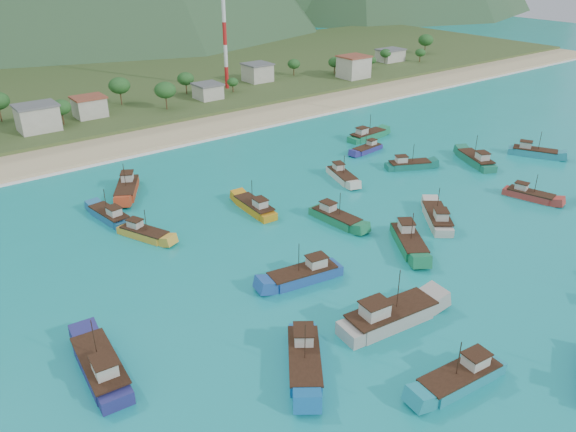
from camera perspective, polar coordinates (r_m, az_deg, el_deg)
ground at (r=88.02m, az=10.75°, el=-4.66°), size 600.00×600.00×0.00m
beach at (r=147.52m, az=-12.45°, el=7.96°), size 400.00×18.00×1.20m
land at (r=202.80m, az=-20.18°, el=11.87°), size 400.00×110.00×2.40m
surf_line at (r=139.35m, az=-10.73°, el=7.05°), size 400.00×2.50×0.08m
village at (r=168.83m, az=-14.59°, el=11.63°), size 216.70×23.72×7.26m
vegetation at (r=165.26m, az=-18.69°, el=11.02°), size 275.84×26.18×8.48m
radio_tower at (r=184.91m, az=-6.51°, el=18.99°), size 1.20×1.20×41.00m
boat_1 at (r=96.41m, az=-14.43°, el=-1.76°), size 6.35×9.89×5.64m
boat_3 at (r=117.07m, az=23.32°, el=1.92°), size 5.10×9.86×5.59m
boat_4 at (r=141.61m, az=23.68°, el=5.91°), size 7.72×10.98×6.33m
boat_5 at (r=131.53m, az=18.57°, el=5.37°), size 7.75×11.90×6.80m
boat_7 at (r=114.17m, az=-16.03°, el=2.63°), size 8.78×11.86×6.90m
boat_8 at (r=142.85m, az=8.05°, el=8.06°), size 11.26×3.96×6.55m
boat_9 at (r=67.45m, az=17.13°, el=-15.48°), size 11.46×4.42×6.61m
boat_11 at (r=66.86m, az=1.67°, el=-14.43°), size 9.83×11.64×7.01m
boat_12 at (r=101.53m, az=14.92°, el=-0.24°), size 9.63×10.87×6.65m
boat_14 at (r=81.82m, az=1.63°, el=-6.04°), size 11.71×5.13×6.69m
boat_15 at (r=92.50m, az=12.17°, el=-2.59°), size 9.17×11.62×6.86m
boat_17 at (r=98.78m, az=4.88°, el=-0.21°), size 3.97×10.74×6.21m
boat_18 at (r=104.06m, az=-17.65°, el=-0.02°), size 4.41×10.57×6.06m
boat_19 at (r=117.06m, az=5.49°, el=4.05°), size 5.74×10.35×5.87m
boat_20 at (r=133.94m, az=8.05°, el=6.72°), size 8.92×3.60×5.12m
boat_21 at (r=69.00m, az=-18.45°, el=-14.46°), size 4.72×12.80×7.41m
boat_24 at (r=74.11m, az=10.26°, el=-10.07°), size 14.22×5.60×8.19m
boat_26 at (r=102.50m, az=-3.40°, el=0.86°), size 3.67×10.74×6.26m
boat_30 at (r=125.14m, az=12.16°, el=5.05°), size 10.20×7.02×5.87m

